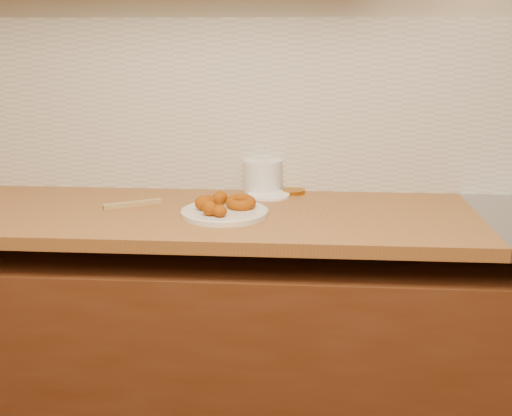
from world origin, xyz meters
name	(u,v)px	position (x,y,z in m)	size (l,w,h in m)	color
wall_back	(320,63)	(0.00, 2.00, 1.35)	(4.00, 0.02, 2.70)	#B5A98E
base_cabinet	(315,359)	(0.00, 1.69, 0.39)	(3.60, 0.60, 0.77)	#552C18
butcher_block	(117,215)	(-0.65, 1.69, 0.88)	(2.30, 0.62, 0.04)	#965D31
backsplash	(319,107)	(0.00, 1.99, 1.20)	(3.60, 0.02, 0.60)	beige
donut_plate	(225,213)	(-0.29, 1.65, 0.91)	(0.27, 0.27, 0.02)	beige
ring_donut	(241,202)	(-0.25, 1.68, 0.93)	(0.10, 0.10, 0.03)	#9D4903
fried_dough_chunks	(212,204)	(-0.33, 1.64, 0.94)	(0.12, 0.19, 0.05)	#9D4903
plastic_tub	(262,176)	(-0.20, 1.96, 0.96)	(0.14, 0.14, 0.11)	silver
tub_lid	(269,195)	(-0.17, 1.89, 0.90)	(0.15, 0.15, 0.01)	white
brass_jar_lid	(294,191)	(-0.08, 1.94, 0.91)	(0.08, 0.08, 0.01)	#A76B18
wooden_utensil	(133,204)	(-0.61, 1.73, 0.91)	(0.19, 0.02, 0.02)	#9C824F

